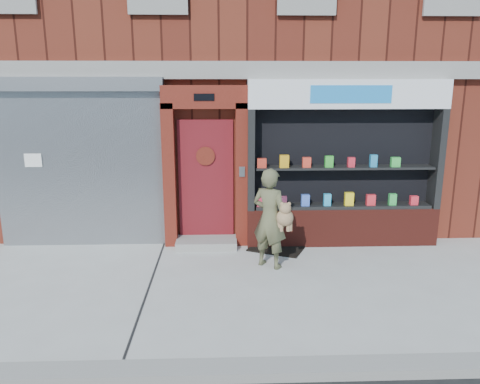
{
  "coord_description": "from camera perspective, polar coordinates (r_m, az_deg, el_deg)",
  "views": [
    {
      "loc": [
        -0.43,
        -6.42,
        3.02
      ],
      "look_at": [
        -0.16,
        1.0,
        1.2
      ],
      "focal_mm": 35.0,
      "sensor_mm": 36.0,
      "label": 1
    }
  ],
  "objects": [
    {
      "name": "pharmacy_bay",
      "position": [
        8.68,
        12.5,
        2.47
      ],
      "size": [
        3.5,
        0.41,
        3.0
      ],
      "color": "#5C1D15",
      "rests_on": "ground"
    },
    {
      "name": "ground",
      "position": [
        7.11,
        1.63,
        -11.39
      ],
      "size": [
        80.0,
        80.0,
        0.0
      ],
      "primitive_type": "plane",
      "color": "#9E9E99",
      "rests_on": "ground"
    },
    {
      "name": "curb",
      "position": [
        5.21,
        3.25,
        -20.85
      ],
      "size": [
        60.0,
        0.3,
        0.12
      ],
      "primitive_type": "cube",
      "color": "gray",
      "rests_on": "ground"
    },
    {
      "name": "doormat",
      "position": [
        8.57,
        4.47,
        -6.84
      ],
      "size": [
        1.12,
        0.99,
        0.02
      ],
      "primitive_type": "cube",
      "rotation": [
        0.0,
        0.0,
        -0.43
      ],
      "color": "black",
      "rests_on": "ground"
    },
    {
      "name": "shutter_bay",
      "position": [
        8.83,
        -19.03,
        4.52
      ],
      "size": [
        3.1,
        0.3,
        3.04
      ],
      "color": "gray",
      "rests_on": "ground"
    },
    {
      "name": "red_door_bay",
      "position": [
        8.43,
        -4.22,
        3.03
      ],
      "size": [
        1.52,
        0.58,
        2.9
      ],
      "color": "#52150E",
      "rests_on": "ground"
    },
    {
      "name": "building",
      "position": [
        12.46,
        -0.1,
        18.25
      ],
      "size": [
        12.0,
        8.16,
        8.0
      ],
      "color": "#531C13",
      "rests_on": "ground"
    },
    {
      "name": "woman",
      "position": [
        7.54,
        3.77,
        -3.2
      ],
      "size": [
        0.73,
        0.66,
        1.64
      ],
      "color": "brown",
      "rests_on": "ground"
    }
  ]
}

